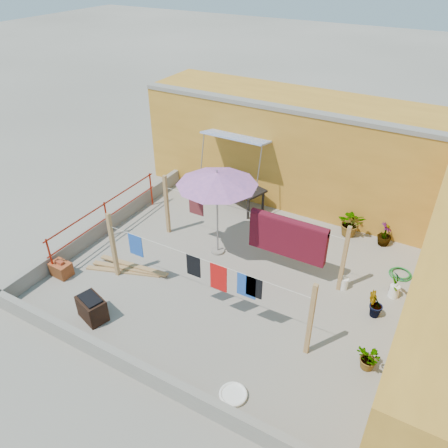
{
  "coord_description": "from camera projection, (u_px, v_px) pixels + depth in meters",
  "views": [
    {
      "loc": [
        4.02,
        -7.49,
        7.07
      ],
      "look_at": [
        -0.39,
        0.3,
        1.23
      ],
      "focal_mm": 35.0,
      "sensor_mm": 36.0,
      "label": 1
    }
  ],
  "objects": [
    {
      "name": "water_jug_b",
      "position": [
        394.0,
        291.0,
        10.23
      ],
      "size": [
        0.23,
        0.23,
        0.36
      ],
      "color": "white",
      "rests_on": "ground"
    },
    {
      "name": "water_jug_a",
      "position": [
        344.0,
        283.0,
        10.48
      ],
      "size": [
        0.22,
        0.22,
        0.35
      ],
      "color": "white",
      "rests_on": "ground"
    },
    {
      "name": "plant_back_b",
      "position": [
        385.0,
        234.0,
        11.89
      ],
      "size": [
        0.43,
        0.43,
        0.67
      ],
      "primitive_type": "imported",
      "rotation": [
        0.0,
        0.0,
        1.73
      ],
      "color": "#255E1B",
      "rests_on": "ground"
    },
    {
      "name": "ground",
      "position": [
        232.0,
        275.0,
        10.98
      ],
      "size": [
        80.0,
        80.0,
        0.0
      ],
      "primitive_type": "plane",
      "color": "#9E998E",
      "rests_on": "ground"
    },
    {
      "name": "parapet_front",
      "position": [
        141.0,
        372.0,
        8.25
      ],
      "size": [
        8.3,
        0.16,
        0.44
      ],
      "primitive_type": "cube",
      "color": "gray",
      "rests_on": "ground"
    },
    {
      "name": "plant_right_b",
      "position": [
        375.0,
        305.0,
        9.6
      ],
      "size": [
        0.47,
        0.47,
        0.67
      ],
      "primitive_type": "imported",
      "rotation": [
        0.0,
        0.0,
        3.84
      ],
      "color": "#255E1B",
      "rests_on": "ground"
    },
    {
      "name": "plant_right_c",
      "position": [
        370.0,
        359.0,
        8.43
      ],
      "size": [
        0.65,
        0.64,
        0.55
      ],
      "primitive_type": "imported",
      "rotation": [
        0.0,
        0.0,
        5.63
      ],
      "color": "#255E1B",
      "rests_on": "ground"
    },
    {
      "name": "plant_back_a",
      "position": [
        351.0,
        223.0,
        12.23
      ],
      "size": [
        0.85,
        0.77,
        0.82
      ],
      "primitive_type": "imported",
      "rotation": [
        0.0,
        0.0,
        0.2
      ],
      "color": "#255E1B",
      "rests_on": "ground"
    },
    {
      "name": "white_basin",
      "position": [
        233.0,
        395.0,
        8.03
      ],
      "size": [
        0.53,
        0.53,
        0.09
      ],
      "color": "white",
      "rests_on": "ground"
    },
    {
      "name": "plant_right_a",
      "position": [
        396.0,
        284.0,
        10.13
      ],
      "size": [
        0.46,
        0.47,
        0.75
      ],
      "primitive_type": "imported",
      "rotation": [
        0.0,
        0.0,
        2.34
      ],
      "color": "#255E1B",
      "rests_on": "ground"
    },
    {
      "name": "wall_back",
      "position": [
        320.0,
        153.0,
        13.31
      ],
      "size": [
        11.0,
        3.27,
        3.21
      ],
      "color": "gold",
      "rests_on": "ground"
    },
    {
      "name": "brazier",
      "position": [
        92.0,
        308.0,
        9.58
      ],
      "size": [
        0.75,
        0.61,
        0.59
      ],
      "color": "black",
      "rests_on": "ground"
    },
    {
      "name": "lumber_pile",
      "position": [
        128.0,
        268.0,
        11.09
      ],
      "size": [
        2.07,
        0.82,
        0.13
      ],
      "color": "tan",
      "rests_on": "ground"
    },
    {
      "name": "patio_umbrella",
      "position": [
        217.0,
        179.0,
        10.59
      ],
      "size": [
        2.39,
        2.39,
        2.44
      ],
      "color": "gray",
      "rests_on": "ground"
    },
    {
      "name": "clothesline_rig",
      "position": [
        276.0,
        240.0,
        10.47
      ],
      "size": [
        5.09,
        2.35,
        1.8
      ],
      "color": "tan",
      "rests_on": "ground"
    },
    {
      "name": "green_hose",
      "position": [
        400.0,
        274.0,
        10.95
      ],
      "size": [
        0.56,
        0.56,
        0.08
      ],
      "color": "#197128",
      "rests_on": "ground"
    },
    {
      "name": "parapet_left",
      "position": [
        107.0,
        224.0,
        12.54
      ],
      "size": [
        0.16,
        7.3,
        0.44
      ],
      "primitive_type": "cube",
      "color": "gray",
      "rests_on": "ground"
    },
    {
      "name": "red_railing",
      "position": [
        106.0,
        214.0,
        12.03
      ],
      "size": [
        0.05,
        4.2,
        1.1
      ],
      "color": "#9B210F",
      "rests_on": "ground"
    },
    {
      "name": "outdoor_table",
      "position": [
        240.0,
        187.0,
        13.42
      ],
      "size": [
        1.77,
        1.26,
        0.75
      ],
      "color": "black",
      "rests_on": "ground"
    },
    {
      "name": "brick_stack",
      "position": [
        61.0,
        269.0,
        10.87
      ],
      "size": [
        0.51,
        0.38,
        0.44
      ],
      "color": "#B25929",
      "rests_on": "ground"
    }
  ]
}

